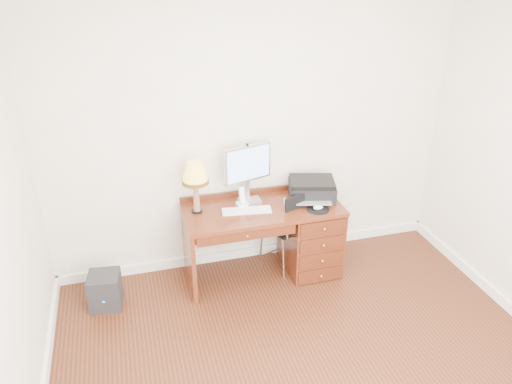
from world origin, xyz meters
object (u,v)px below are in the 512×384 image
object	(u,v)px
monitor	(248,166)
printer	(312,189)
equipment_box	(105,290)
phone	(242,201)
chair	(288,221)
desk	(293,233)
leg_lamp	(195,176)

from	to	relation	value
monitor	printer	world-z (taller)	monitor
monitor	equipment_box	xyz separation A→B (m)	(-1.44, -0.28, -0.94)
monitor	phone	world-z (taller)	monitor
printer	chair	xyz separation A→B (m)	(-0.24, -0.03, -0.31)
phone	equipment_box	xyz separation A→B (m)	(-1.34, -0.16, -0.65)
monitor	printer	bearing A→B (deg)	-27.70
desk	leg_lamp	size ratio (longest dim) A/B	2.98
monitor	leg_lamp	size ratio (longest dim) A/B	1.13
phone	leg_lamp	bearing A→B (deg)	169.93
monitor	leg_lamp	xyz separation A→B (m)	(-0.53, -0.11, 0.01)
leg_lamp	chair	world-z (taller)	leg_lamp
printer	leg_lamp	xyz separation A→B (m)	(-1.13, 0.02, 0.27)
printer	equipment_box	bearing A→B (deg)	-160.40
desk	phone	bearing A→B (deg)	173.10
phone	equipment_box	world-z (taller)	phone
printer	chair	world-z (taller)	printer
monitor	chair	xyz separation A→B (m)	(0.37, -0.16, -0.57)
monitor	phone	size ratio (longest dim) A/B	2.79
monitor	chair	size ratio (longest dim) A/B	0.64
monitor	equipment_box	world-z (taller)	monitor
phone	desk	bearing A→B (deg)	-14.93
monitor	printer	distance (m)	0.67
phone	chair	world-z (taller)	phone
desk	equipment_box	distance (m)	1.87
printer	chair	distance (m)	0.39
leg_lamp	chair	size ratio (longest dim) A/B	0.57
desk	chair	size ratio (longest dim) A/B	1.70
phone	printer	bearing A→B (deg)	-8.22
desk	printer	xyz separation A→B (m)	(0.20, 0.06, 0.43)
desk	leg_lamp	bearing A→B (deg)	175.32
desk	monitor	bearing A→B (deg)	155.89
monitor	desk	bearing A→B (deg)	-40.18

